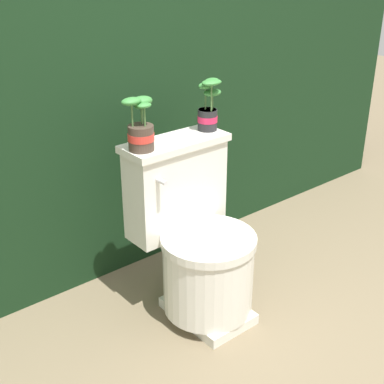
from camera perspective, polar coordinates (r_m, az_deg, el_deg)
name	(u,v)px	position (r m, az deg, el deg)	size (l,w,h in m)	color
ground_plane	(191,322)	(2.41, -0.14, -13.68)	(12.00, 12.00, 0.00)	#75664C
hedge_backdrop	(73,97)	(2.74, -12.61, 9.86)	(4.17, 0.72, 1.63)	black
toilet	(197,244)	(2.31, 0.52, -5.55)	(0.47, 0.51, 0.77)	silver
potted_plant_left	(140,128)	(2.09, -5.52, 6.78)	(0.14, 0.11, 0.21)	#47382D
potted_plant_midleft	(208,108)	(2.31, 1.77, 8.94)	(0.11, 0.11, 0.23)	#262628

